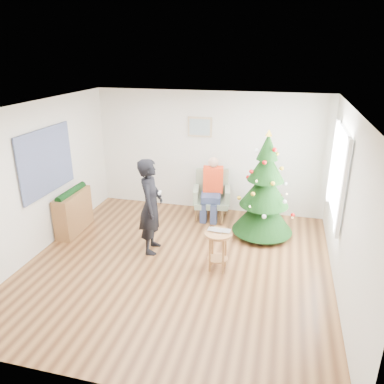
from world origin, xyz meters
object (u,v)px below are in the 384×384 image
(stool, at_px, (218,251))
(armchair, at_px, (212,200))
(christmas_tree, at_px, (265,190))
(console, at_px, (73,212))
(standing_man, at_px, (151,206))

(stool, relative_size, armchair, 0.67)
(christmas_tree, height_order, armchair, christmas_tree)
(christmas_tree, distance_m, console, 3.73)
(standing_man, bearing_deg, christmas_tree, -68.11)
(armchair, xyz_separation_m, standing_man, (-0.74, -1.68, 0.48))
(stool, distance_m, standing_man, 1.39)
(stool, distance_m, console, 3.08)
(standing_man, xyz_separation_m, console, (-1.75, 0.34, -0.45))
(armchair, bearing_deg, stool, -85.93)
(console, bearing_deg, armchair, 26.06)
(console, bearing_deg, christmas_tree, 8.96)
(christmas_tree, xyz_separation_m, standing_man, (-1.86, -1.06, -0.09))
(christmas_tree, xyz_separation_m, console, (-3.62, -0.72, -0.54))
(armchair, distance_m, standing_man, 1.90)
(christmas_tree, bearing_deg, stool, -113.84)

